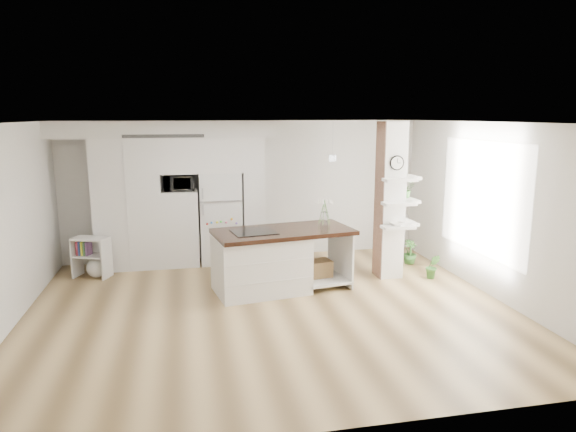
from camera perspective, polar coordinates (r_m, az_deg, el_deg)
The scene contains 14 objects.
floor at distance 7.63m, azimuth -1.87°, elevation -10.38°, with size 7.00×6.00×0.01m, color tan.
room at distance 7.16m, azimuth -1.97°, elevation 3.56°, with size 7.04×6.04×2.72m.
cabinet_wall at distance 9.76m, azimuth -13.03°, elevation 3.25°, with size 4.00×0.71×2.70m.
refrigerator at distance 9.90m, azimuth -7.52°, elevation -0.16°, with size 0.78×0.69×1.75m.
column at distance 8.99m, azimuth 11.93°, elevation 1.64°, with size 0.69×0.90×2.70m.
window at distance 8.76m, azimuth 20.77°, elevation 1.88°, with size 2.40×2.40×0.00m, color white.
pendant_light at distance 7.74m, azimuth 10.40°, elevation 5.93°, with size 0.12×0.12×0.10m, color white.
kitchen_island at distance 8.27m, azimuth -2.20°, elevation -4.90°, with size 2.34×1.39×1.56m.
bookshelf at distance 9.62m, azimuth -20.83°, elevation -4.59°, with size 0.69×0.54×0.71m.
floor_plant_a at distance 9.30m, azimuth 15.78°, elevation -5.42°, with size 0.24×0.19×0.43m, color #3F7F33.
floor_plant_b at distance 10.10m, azimuth 13.38°, elevation -3.91°, with size 0.26×0.26×0.46m, color #3F7F33.
microwave at distance 9.71m, azimuth -12.03°, elevation 3.63°, with size 0.54×0.37×0.30m, color #2D2D2D.
shelf_plant at distance 9.22m, azimuth 13.00°, elevation 2.92°, with size 0.27×0.23×0.30m, color #3F7F33.
decor_bowl at distance 8.82m, azimuth 11.97°, elevation -0.86°, with size 0.22×0.22×0.05m, color white.
Camera 1 is at (-1.18, -7.00, 2.80)m, focal length 32.00 mm.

